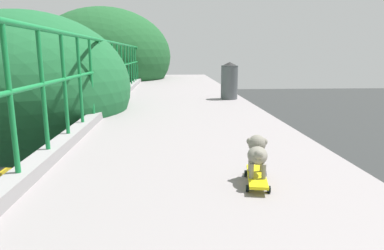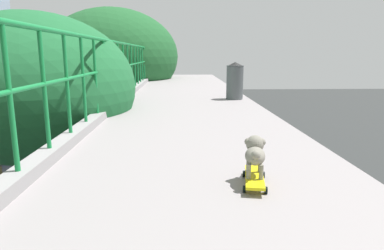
# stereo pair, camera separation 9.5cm
# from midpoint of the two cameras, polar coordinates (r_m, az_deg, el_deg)

# --- Properties ---
(car_grey_fifth) EXTENTS (1.93, 4.50, 1.38)m
(car_grey_fifth) POSITION_cam_midpoint_polar(r_m,az_deg,el_deg) (15.07, -23.47, -11.55)
(car_grey_fifth) COLOR slate
(car_grey_fifth) RESTS_ON ground
(car_white_seventh) EXTENTS (1.81, 4.11, 1.39)m
(car_white_seventh) POSITION_cam_midpoint_polar(r_m,az_deg,el_deg) (21.83, -16.81, -3.84)
(car_white_seventh) COLOR white
(car_white_seventh) RESTS_ON ground
(city_bus) EXTENTS (2.63, 10.53, 3.25)m
(city_bus) POSITION_cam_midpoint_polar(r_m,az_deg,el_deg) (34.93, -17.80, 3.82)
(city_bus) COLOR navy
(city_bus) RESTS_ON ground
(roadside_tree_mid) EXTENTS (3.91, 3.91, 7.22)m
(roadside_tree_mid) POSITION_cam_midpoint_polar(r_m,az_deg,el_deg) (7.27, -24.73, 5.06)
(roadside_tree_mid) COLOR #503125
(roadside_tree_mid) RESTS_ON ground
(roadside_tree_far) EXTENTS (5.77, 5.77, 8.41)m
(roadside_tree_far) POSITION_cam_midpoint_polar(r_m,az_deg,el_deg) (15.69, -13.02, 11.12)
(roadside_tree_far) COLOR #4A432F
(roadside_tree_far) RESTS_ON ground
(toy_skateboard) EXTENTS (0.26, 0.55, 0.08)m
(toy_skateboard) POSITION_cam_midpoint_polar(r_m,az_deg,el_deg) (2.89, 11.44, -8.70)
(toy_skateboard) COLOR gold
(toy_skateboard) RESTS_ON overpass_deck
(small_dog) EXTENTS (0.21, 0.36, 0.32)m
(small_dog) POSITION_cam_midpoint_polar(r_m,az_deg,el_deg) (2.87, 11.54, -4.47)
(small_dog) COLOR gray
(small_dog) RESTS_ON toy_skateboard
(litter_bin) EXTENTS (0.41, 0.41, 0.88)m
(litter_bin) POSITION_cam_midpoint_polar(r_m,az_deg,el_deg) (8.18, 7.58, 7.49)
(litter_bin) COLOR #4C5153
(litter_bin) RESTS_ON overpass_deck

